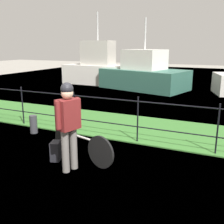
% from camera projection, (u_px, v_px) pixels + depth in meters
% --- Properties ---
extents(ground_plane, '(60.00, 60.00, 0.00)m').
position_uv_depth(ground_plane, '(90.00, 187.00, 4.45)').
color(ground_plane, gray).
extents(grass_strip, '(27.00, 2.40, 0.03)m').
position_uv_depth(grass_strip, '(150.00, 129.00, 7.46)').
color(grass_strip, '#38702D').
rests_on(grass_strip, ground).
extents(harbor_water, '(30.00, 30.00, 0.00)m').
position_uv_depth(harbor_water, '(191.00, 91.00, 13.89)').
color(harbor_water, '#60849E').
rests_on(harbor_water, ground).
extents(iron_fence, '(18.04, 0.04, 1.14)m').
position_uv_depth(iron_fence, '(138.00, 116.00, 6.36)').
color(iron_fence, black).
rests_on(iron_fence, ground).
extents(bicycle_main, '(1.65, 0.52, 0.65)m').
position_uv_depth(bicycle_main, '(81.00, 144.00, 5.44)').
color(bicycle_main, black).
rests_on(bicycle_main, ground).
extents(wooden_crate, '(0.41, 0.37, 0.24)m').
position_uv_depth(wooden_crate, '(68.00, 121.00, 5.58)').
color(wooden_crate, brown).
rests_on(wooden_crate, bicycle_main).
extents(terrier_dog, '(0.32, 0.21, 0.18)m').
position_uv_depth(terrier_dog, '(68.00, 112.00, 5.51)').
color(terrier_dog, silver).
rests_on(terrier_dog, wooden_crate).
extents(cyclist_person, '(0.36, 0.52, 1.68)m').
position_uv_depth(cyclist_person, '(68.00, 119.00, 4.84)').
color(cyclist_person, slate).
rests_on(cyclist_person, ground).
extents(backpack_on_paving, '(0.26, 0.32, 0.40)m').
position_uv_depth(backpack_on_paving, '(56.00, 151.00, 5.48)').
color(backpack_on_paving, black).
rests_on(backpack_on_paving, ground).
extents(mooring_bollard, '(0.20, 0.20, 0.49)m').
position_uv_depth(mooring_bollard, '(34.00, 124.00, 7.15)').
color(mooring_bollard, '#38383D').
rests_on(mooring_bollard, ground).
extents(moored_boat_near, '(4.25, 1.74, 4.18)m').
position_uv_depth(moored_boat_near, '(98.00, 69.00, 16.03)').
color(moored_boat_near, silver).
rests_on(moored_boat_near, ground).
extents(moored_boat_far, '(4.95, 3.46, 3.69)m').
position_uv_depth(moored_boat_far, '(144.00, 75.00, 14.30)').
color(moored_boat_far, '#336656').
rests_on(moored_boat_far, ground).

